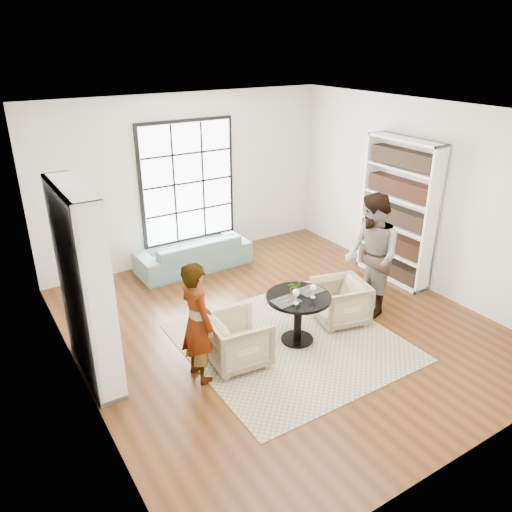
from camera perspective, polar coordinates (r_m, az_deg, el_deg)
ground at (r=7.33m, az=2.73°, el=-7.90°), size 6.00×6.00×0.00m
room_shell at (r=7.18m, az=0.47°, el=2.62°), size 6.00×6.01×6.00m
rug at (r=6.96m, az=4.00°, el=-9.79°), size 2.74×2.74×0.01m
pedestal_table at (r=6.74m, az=4.85°, el=-6.00°), size 0.87×0.87×0.70m
sofa at (r=9.01m, az=-7.16°, el=0.35°), size 2.04×0.82×0.59m
armchair_left at (r=6.39m, az=-2.05°, el=-9.59°), size 0.80×0.78×0.66m
armchair_right at (r=7.37m, az=9.59°, el=-5.17°), size 0.85×0.84×0.65m
person_left at (r=5.95m, az=-6.74°, el=-7.54°), size 0.40×0.58×1.54m
person_right at (r=7.46m, az=13.09°, el=0.02°), size 0.95×1.07×1.85m
placemat_left at (r=6.51m, az=3.43°, el=-5.18°), size 0.36×0.28×0.01m
placemat_right at (r=6.80m, az=6.24°, el=-3.92°), size 0.36×0.28×0.01m
cutlery_left at (r=6.50m, az=3.43°, el=-5.13°), size 0.16×0.23×0.01m
cutlery_right at (r=6.80m, az=6.24°, el=-3.87°), size 0.16×0.23×0.01m
wine_glass_left at (r=6.40m, az=4.60°, el=-4.27°), size 0.09×0.09×0.21m
wine_glass_right at (r=6.58m, az=6.55°, el=-3.69°), size 0.08×0.08×0.18m
flower_centerpiece at (r=6.65m, az=4.42°, el=-3.61°), size 0.21×0.20×0.20m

